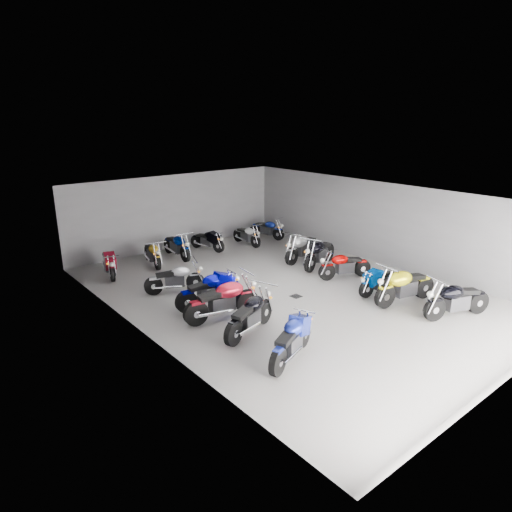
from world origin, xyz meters
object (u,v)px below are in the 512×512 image
at_px(motorcycle_right_a, 456,300).
at_px(motorcycle_back_d, 208,240).
at_px(motorcycle_left_c, 250,315).
at_px(motorcycle_left_f, 175,279).
at_px(motorcycle_right_f, 303,247).
at_px(motorcycle_left_e, 210,290).
at_px(motorcycle_back_f, 267,229).
at_px(motorcycle_left_b, 292,340).
at_px(motorcycle_back_b, 152,253).
at_px(drain_grate, 296,296).
at_px(motorcycle_right_b, 405,286).
at_px(motorcycle_left_d, 223,300).
at_px(motorcycle_right_e, 319,253).
at_px(motorcycle_back_a, 109,263).
at_px(motorcycle_right_c, 380,281).
at_px(motorcycle_back_c, 177,246).
at_px(motorcycle_back_e, 247,235).
at_px(motorcycle_right_d, 344,265).

relative_size(motorcycle_right_a, motorcycle_back_d, 1.20).
xyz_separation_m(motorcycle_left_c, motorcycle_left_f, (-0.06, 3.88, -0.05)).
height_order(motorcycle_left_c, motorcycle_right_f, motorcycle_right_f).
bearing_deg(motorcycle_left_e, motorcycle_back_f, 134.31).
height_order(motorcycle_left_b, motorcycle_back_b, motorcycle_left_b).
xyz_separation_m(drain_grate, motorcycle_left_e, (-2.60, 1.09, 0.53)).
height_order(motorcycle_right_b, motorcycle_back_d, motorcycle_right_b).
bearing_deg(motorcycle_left_d, motorcycle_right_e, 112.84).
height_order(motorcycle_left_e, motorcycle_right_a, motorcycle_right_a).
xyz_separation_m(motorcycle_left_c, motorcycle_back_a, (-1.10, 6.86, -0.04)).
distance_m(motorcycle_left_d, motorcycle_right_b, 5.68).
distance_m(motorcycle_left_b, motorcycle_left_e, 3.88).
distance_m(motorcycle_right_b, motorcycle_right_c, 0.96).
distance_m(motorcycle_back_b, motorcycle_back_f, 6.09).
distance_m(motorcycle_right_b, motorcycle_back_f, 8.79).
height_order(drain_grate, motorcycle_back_c, motorcycle_back_c).
bearing_deg(motorcycle_right_b, motorcycle_back_a, 47.22).
height_order(motorcycle_left_e, motorcycle_back_d, motorcycle_left_e).
bearing_deg(motorcycle_right_c, drain_grate, 62.44).
distance_m(motorcycle_left_e, motorcycle_back_f, 8.29).
xyz_separation_m(motorcycle_left_c, motorcycle_back_e, (5.34, 6.90, -0.08)).
relative_size(motorcycle_left_c, motorcycle_right_b, 0.90).
bearing_deg(motorcycle_left_f, drain_grate, 67.47).
xyz_separation_m(motorcycle_left_e, motorcycle_back_f, (6.61, 5.01, -0.07)).
bearing_deg(motorcycle_right_e, motorcycle_right_d, 151.84).
bearing_deg(motorcycle_left_d, motorcycle_back_b, -179.12).
height_order(motorcycle_right_c, motorcycle_back_e, motorcycle_back_e).
bearing_deg(motorcycle_right_a, motorcycle_left_e, 64.68).
bearing_deg(motorcycle_back_f, motorcycle_left_d, 27.06).
relative_size(motorcycle_right_d, motorcycle_back_a, 0.96).
distance_m(motorcycle_left_b, motorcycle_right_b, 5.10).
bearing_deg(motorcycle_back_d, motorcycle_back_f, 162.37).
height_order(motorcycle_left_b, motorcycle_left_c, motorcycle_left_c).
bearing_deg(motorcycle_left_c, motorcycle_left_b, -22.09).
xyz_separation_m(motorcycle_right_f, motorcycle_back_f, (1.14, 3.52, -0.10)).
bearing_deg(motorcycle_left_e, motorcycle_left_c, 2.59).
distance_m(motorcycle_right_c, motorcycle_back_b, 8.64).
bearing_deg(motorcycle_back_d, motorcycle_right_c, 86.11).
bearing_deg(motorcycle_right_a, motorcycle_right_c, 23.99).
xyz_separation_m(motorcycle_left_b, motorcycle_left_f, (0.02, 5.59, -0.05)).
height_order(motorcycle_left_e, motorcycle_back_a, motorcycle_left_e).
relative_size(motorcycle_back_c, motorcycle_back_f, 1.13).
distance_m(drain_grate, motorcycle_back_e, 6.38).
bearing_deg(motorcycle_left_f, motorcycle_left_b, 21.90).
bearing_deg(motorcycle_back_c, motorcycle_left_c, 78.20).
xyz_separation_m(motorcycle_back_a, motorcycle_back_d, (4.59, 0.44, -0.05)).
height_order(motorcycle_right_e, motorcycle_right_f, same).
distance_m(motorcycle_left_f, motorcycle_right_c, 6.74).
xyz_separation_m(drain_grate, motorcycle_left_c, (-2.77, -1.08, 0.52)).
distance_m(motorcycle_back_a, motorcycle_back_b, 1.79).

